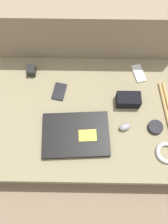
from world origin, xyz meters
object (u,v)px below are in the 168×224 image
laptop (76,135)px  computer_mouse (125,127)px  phone_silver (139,73)px  speaker_puck (155,127)px  camera_pouch (128,100)px  charger_brick (31,71)px  phone_black (59,91)px

laptop → computer_mouse: same height
computer_mouse → phone_silver: bearing=53.4°
computer_mouse → speaker_puck: 0.16m
camera_pouch → charger_brick: bearing=161.4°
laptop → computer_mouse: 0.26m
phone_black → phone_silver: bearing=26.0°
camera_pouch → laptop: bearing=-145.2°
phone_silver → camera_pouch: 0.20m
speaker_puck → phone_silver: bearing=100.3°
phone_silver → camera_pouch: camera_pouch is taller
speaker_puck → charger_brick: (-0.69, 0.33, 0.01)m
phone_silver → phone_black: same height
camera_pouch → speaker_puck: bearing=-46.6°
phone_silver → camera_pouch: size_ratio=0.99×
computer_mouse → phone_silver: computer_mouse is taller
laptop → charger_brick: 0.46m
computer_mouse → speaker_puck: bearing=-18.5°
laptop → phone_black: 0.27m
camera_pouch → charger_brick: camera_pouch is taller
computer_mouse → phone_silver: (0.10, 0.34, -0.01)m
speaker_puck → charger_brick: charger_brick is taller
phone_silver → speaker_puck: bearing=-94.5°
computer_mouse → phone_black: 0.41m
laptop → speaker_puck: (0.42, 0.05, -0.00)m
speaker_puck → phone_black: speaker_puck is taller
camera_pouch → charger_brick: 0.58m
phone_silver → phone_black: (-0.46, -0.13, -0.00)m
camera_pouch → phone_silver: bearing=67.4°
charger_brick → phone_black: bearing=-36.7°
phone_silver → charger_brick: (-0.63, -0.00, 0.02)m
computer_mouse → phone_silver: size_ratio=0.55×
phone_black → speaker_puck: bearing=-11.1°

